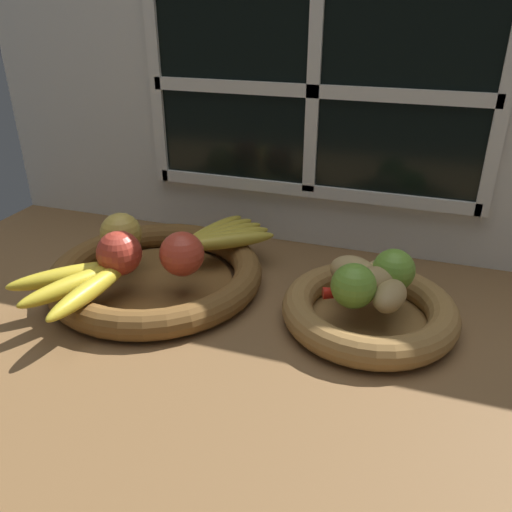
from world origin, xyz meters
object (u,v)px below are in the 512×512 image
Objects in this scene: lime_near at (353,286)px; fruit_bowl_right at (369,311)px; banana_bunch_back at (221,236)px; potato_back at (387,274)px; apple_golden_left at (121,233)px; banana_bunch_front at (80,282)px; potato_small at (390,297)px; lime_far at (394,270)px; apple_red_right at (183,253)px; potato_oblong at (353,272)px; potato_large at (372,283)px; apple_red_front at (119,253)px; chili_pepper at (363,293)px; fruit_bowl_left at (156,274)px.

fruit_bowl_right is at bearing 56.31° from lime_near.
potato_back is (31.11, -6.83, 0.89)cm from banana_bunch_back.
apple_golden_left is 0.40× the size of banana_bunch_back.
lime_near is at bearing 12.58° from banana_bunch_front.
potato_small is 1.15× the size of lime_far.
apple_red_right is at bearing -175.75° from fruit_bowl_right.
apple_golden_left is 1.09× the size of lime_near.
banana_bunch_front is (1.17, -14.22, -2.17)cm from apple_golden_left.
apple_red_right is 0.93× the size of potato_oblong.
apple_red_right is 1.11× the size of lime_far.
potato_large is 4.57cm from lime_far.
apple_red_front is 39.72cm from chili_pepper.
potato_large is 4.36cm from lime_near.
potato_back is at bearing 10.97° from apple_red_right.
fruit_bowl_right is 6.53cm from potato_oblong.
apple_golden_left reaches higher than lime_near.
fruit_bowl_left is 5.55× the size of lime_near.
potato_back is at bearing 152.74° from lime_far.
lime_far is 6.36cm from chili_pepper.
potato_back is 8.71cm from lime_near.
fruit_bowl_right is 31.36cm from apple_red_right.
lime_near is (-2.36, -3.54, 5.99)cm from fruit_bowl_right.
fruit_bowl_left is at bearing 175.85° from potato_small.
banana_bunch_front is 2.97× the size of lime_near.
apple_red_right is at bearing -169.03° from potato_back.
fruit_bowl_right is 6.27cm from potato_small.
apple_red_right is at bearing -15.08° from apple_golden_left.
fruit_bowl_left is 5.05× the size of apple_red_front.
potato_large is (29.28, -10.85, 1.06)cm from banana_bunch_back.
lime_far reaches higher than banana_bunch_back.
banana_bunch_back is at bearing 151.88° from lime_near.
potato_large reaches higher than potato_back.
potato_large is 0.97× the size of potato_small.
potato_large is (40.50, 5.70, -1.28)cm from apple_red_front.
apple_red_right reaches higher than lime_far.
fruit_bowl_left is 4.74× the size of potato_oblong.
apple_red_front is at bearing -167.07° from potato_back.
lime_far is (2.75, 3.54, 0.88)cm from potato_large.
potato_large is at bearing 4.25° from apple_red_right.
lime_far is at bearing 19.38° from banana_bunch_front.
banana_bunch_front is 2.64× the size of potato_small.
fruit_bowl_left is 3.08× the size of chili_pepper.
apple_red_right is 1.06× the size of potato_back.
potato_large is at bearing 0.00° from fruit_bowl_left.
fruit_bowl_left is 39.72cm from potato_back.
apple_golden_left is 8.30cm from apple_red_front.
chili_pepper is at bearing -22.62° from banana_bunch_back.
fruit_bowl_right is 3.72× the size of apple_golden_left.
lime_near is at bearing -125.84° from lime_far.
banana_bunch_front is at bearing -160.62° from lime_far.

